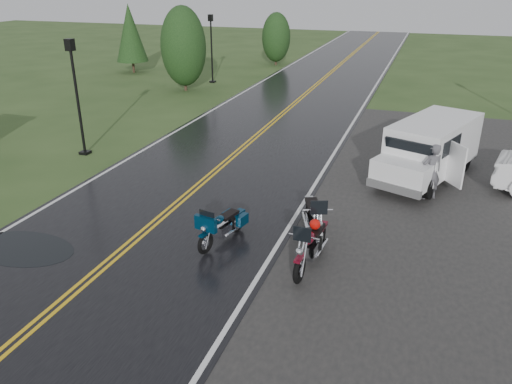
# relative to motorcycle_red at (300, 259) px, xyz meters

# --- Properties ---
(ground) EXTENTS (120.00, 120.00, 0.00)m
(ground) POSITION_rel_motorcycle_red_xyz_m (-4.79, 0.68, -0.69)
(ground) COLOR #2D471E
(ground) RESTS_ON ground
(road) EXTENTS (8.00, 100.00, 0.04)m
(road) POSITION_rel_motorcycle_red_xyz_m (-4.79, 10.68, -0.67)
(road) COLOR black
(road) RESTS_ON ground
(motorcycle_red) EXTENTS (1.01, 2.39, 1.38)m
(motorcycle_red) POSITION_rel_motorcycle_red_xyz_m (0.00, 0.00, 0.00)
(motorcycle_red) COLOR #5D0A19
(motorcycle_red) RESTS_ON ground
(motorcycle_teal) EXTENTS (1.17, 2.13, 1.19)m
(motorcycle_teal) POSITION_rel_motorcycle_red_xyz_m (-2.63, 0.51, -0.10)
(motorcycle_teal) COLOR #05243A
(motorcycle_teal) RESTS_ON ground
(motorcycle_silver) EXTENTS (1.67, 2.59, 1.44)m
(motorcycle_silver) POSITION_rel_motorcycle_red_xyz_m (0.12, 1.43, 0.03)
(motorcycle_silver) COLOR #B7BBBF
(motorcycle_silver) RESTS_ON ground
(van_white) EXTENTS (3.84, 5.76, 2.12)m
(van_white) POSITION_rel_motorcycle_red_xyz_m (1.21, 6.75, 0.37)
(van_white) COLOR white
(van_white) RESTS_ON ground
(person_at_van) EXTENTS (0.81, 0.75, 1.85)m
(person_at_van) POSITION_rel_motorcycle_red_xyz_m (2.75, 6.17, 0.24)
(person_at_van) COLOR #4F4E53
(person_at_van) RESTS_ON ground
(lamp_post_near_left) EXTENTS (0.39, 0.39, 4.60)m
(lamp_post_near_left) POSITION_rel_motorcycle_red_xyz_m (-10.67, 6.34, 1.61)
(lamp_post_near_left) COLOR black
(lamp_post_near_left) RESTS_ON ground
(lamp_post_far_left) EXTENTS (0.38, 0.38, 4.48)m
(lamp_post_far_left) POSITION_rel_motorcycle_red_xyz_m (-11.77, 21.92, 1.55)
(lamp_post_far_left) COLOR black
(lamp_post_far_left) RESTS_ON ground
(tree_left_mid) EXTENTS (2.82, 2.82, 4.40)m
(tree_left_mid) POSITION_rel_motorcycle_red_xyz_m (-12.34, 18.93, 1.51)
(tree_left_mid) COLOR #1E3D19
(tree_left_mid) RESTS_ON ground
(tree_left_far) EXTENTS (2.29, 2.29, 3.53)m
(tree_left_far) POSITION_rel_motorcycle_red_xyz_m (-9.84, 30.53, 1.07)
(tree_left_far) COLOR #1E3D19
(tree_left_far) RESTS_ON ground
(pine_left_far) EXTENTS (2.31, 2.31, 4.82)m
(pine_left_far) POSITION_rel_motorcycle_red_xyz_m (-18.99, 23.55, 1.72)
(pine_left_far) COLOR #1E3D19
(pine_left_far) RESTS_ON ground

